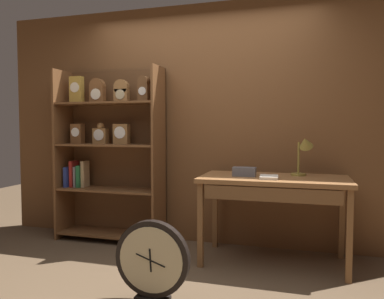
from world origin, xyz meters
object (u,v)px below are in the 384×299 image
object	(u,v)px
bookshelf	(109,151)
toolbox_small	(244,172)
desk_lamp	(304,149)
open_repair_manual	(269,177)
workbench	(274,187)
round_clock_large	(152,261)

from	to	relation	value
bookshelf	toolbox_small	world-z (taller)	bookshelf
desk_lamp	toolbox_small	bearing A→B (deg)	-163.83
open_repair_manual	toolbox_small	bearing A→B (deg)	154.06
bookshelf	open_repair_manual	xyz separation A→B (m)	(1.80, -0.37, -0.18)
workbench	round_clock_large	bearing A→B (deg)	-126.89
desk_lamp	open_repair_manual	world-z (taller)	desk_lamp
bookshelf	open_repair_manual	bearing A→B (deg)	-11.52
bookshelf	toolbox_small	xyz separation A→B (m)	(1.57, -0.27, -0.15)
bookshelf	round_clock_large	world-z (taller)	bookshelf
toolbox_small	open_repair_manual	xyz separation A→B (m)	(0.24, -0.10, -0.03)
desk_lamp	round_clock_large	size ratio (longest dim) A/B	0.66
round_clock_large	desk_lamp	bearing A→B (deg)	48.88
round_clock_large	workbench	bearing A→B (deg)	53.11
round_clock_large	open_repair_manual	bearing A→B (deg)	51.63
toolbox_small	desk_lamp	bearing A→B (deg)	16.17
bookshelf	round_clock_large	xyz separation A→B (m)	(1.06, -1.31, -0.70)
open_repair_manual	round_clock_large	world-z (taller)	open_repair_manual
bookshelf	desk_lamp	size ratio (longest dim) A/B	4.82
bookshelf	toolbox_small	bearing A→B (deg)	-9.77
round_clock_large	bookshelf	bearing A→B (deg)	129.01
bookshelf	desk_lamp	world-z (taller)	bookshelf
workbench	round_clock_large	world-z (taller)	workbench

